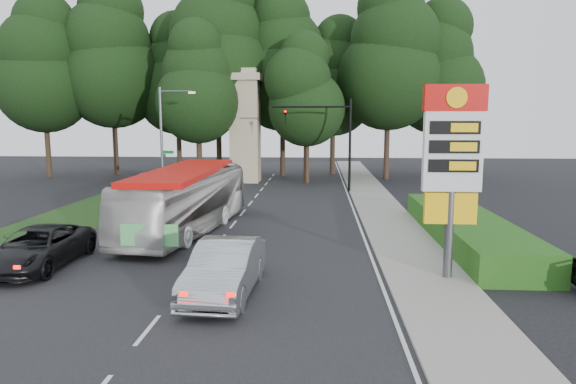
# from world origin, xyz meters

# --- Properties ---
(ground) EXTENTS (120.00, 120.00, 0.00)m
(ground) POSITION_xyz_m (0.00, 0.00, 0.00)
(ground) COLOR black
(ground) RESTS_ON ground
(road_surface) EXTENTS (14.00, 80.00, 0.02)m
(road_surface) POSITION_xyz_m (0.00, 12.00, 0.01)
(road_surface) COLOR black
(road_surface) RESTS_ON ground
(sidewalk_right) EXTENTS (3.00, 80.00, 0.12)m
(sidewalk_right) POSITION_xyz_m (8.50, 12.00, 0.06)
(sidewalk_right) COLOR gray
(sidewalk_right) RESTS_ON ground
(grass_verge_left) EXTENTS (5.00, 50.00, 0.02)m
(grass_verge_left) POSITION_xyz_m (-9.50, 18.00, 0.01)
(grass_verge_left) COLOR #193814
(grass_verge_left) RESTS_ON ground
(hedge) EXTENTS (3.00, 14.00, 1.20)m
(hedge) POSITION_xyz_m (11.50, 8.00, 0.60)
(hedge) COLOR #204F15
(hedge) RESTS_ON ground
(gas_station_pylon) EXTENTS (2.10, 0.45, 6.85)m
(gas_station_pylon) POSITION_xyz_m (9.20, 1.99, 4.45)
(gas_station_pylon) COLOR #59595E
(gas_station_pylon) RESTS_ON ground
(traffic_signal_mast) EXTENTS (6.10, 0.35, 7.20)m
(traffic_signal_mast) POSITION_xyz_m (5.68, 24.00, 4.67)
(traffic_signal_mast) COLOR black
(traffic_signal_mast) RESTS_ON ground
(streetlight_signs) EXTENTS (2.75, 0.98, 8.00)m
(streetlight_signs) POSITION_xyz_m (-6.99, 22.01, 4.44)
(streetlight_signs) COLOR #59595E
(streetlight_signs) RESTS_ON ground
(monument) EXTENTS (3.00, 3.00, 10.05)m
(monument) POSITION_xyz_m (-2.00, 30.00, 5.10)
(monument) COLOR tan
(monument) RESTS_ON ground
(tree_far_west) EXTENTS (8.96, 8.96, 17.60)m
(tree_far_west) POSITION_xyz_m (-22.00, 33.00, 10.68)
(tree_far_west) COLOR #2D2116
(tree_far_west) RESTS_ON ground
(tree_west_mid) EXTENTS (9.80, 9.80, 19.25)m
(tree_west_mid) POSITION_xyz_m (-16.00, 35.00, 11.69)
(tree_west_mid) COLOR #2D2116
(tree_west_mid) RESTS_ON ground
(tree_west_near) EXTENTS (8.40, 8.40, 16.50)m
(tree_west_near) POSITION_xyz_m (-10.00, 37.00, 10.02)
(tree_west_near) COLOR #2D2116
(tree_west_near) RESTS_ON ground
(tree_center_left) EXTENTS (10.08, 10.08, 19.80)m
(tree_center_left) POSITION_xyz_m (-5.00, 33.00, 12.02)
(tree_center_left) COLOR #2D2116
(tree_center_left) RESTS_ON ground
(tree_center_right) EXTENTS (9.24, 9.24, 18.15)m
(tree_center_right) POSITION_xyz_m (1.00, 35.00, 11.02)
(tree_center_right) COLOR #2D2116
(tree_center_right) RESTS_ON ground
(tree_east_near) EXTENTS (8.12, 8.12, 15.95)m
(tree_east_near) POSITION_xyz_m (6.00, 37.00, 9.68)
(tree_east_near) COLOR #2D2116
(tree_east_near) RESTS_ON ground
(tree_east_mid) EXTENTS (9.52, 9.52, 18.70)m
(tree_east_mid) POSITION_xyz_m (11.00, 33.00, 11.35)
(tree_east_mid) COLOR #2D2116
(tree_east_mid) RESTS_ON ground
(tree_far_east) EXTENTS (8.68, 8.68, 17.05)m
(tree_far_east) POSITION_xyz_m (16.00, 35.00, 10.35)
(tree_far_east) COLOR #2D2116
(tree_far_east) RESTS_ON ground
(tree_monument_left) EXTENTS (7.28, 7.28, 14.30)m
(tree_monument_left) POSITION_xyz_m (-6.00, 29.00, 8.68)
(tree_monument_left) COLOR #2D2116
(tree_monument_left) RESTS_ON ground
(tree_monument_right) EXTENTS (6.72, 6.72, 13.20)m
(tree_monument_right) POSITION_xyz_m (3.50, 29.50, 8.01)
(tree_monument_right) COLOR #2D2116
(tree_monument_right) RESTS_ON ground
(transit_bus) EXTENTS (4.23, 11.87, 3.24)m
(transit_bus) POSITION_xyz_m (-2.03, 9.04, 1.62)
(transit_bus) COLOR beige
(transit_bus) RESTS_ON ground
(sedan_silver) EXTENTS (2.11, 5.39, 1.75)m
(sedan_silver) POSITION_xyz_m (1.58, -0.02, 0.87)
(sedan_silver) COLOR #AEB2B6
(sedan_silver) RESTS_ON ground
(suv_charcoal) EXTENTS (2.61, 5.59, 1.55)m
(suv_charcoal) POSITION_xyz_m (-6.20, 2.64, 0.77)
(suv_charcoal) COLOR black
(suv_charcoal) RESTS_ON ground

